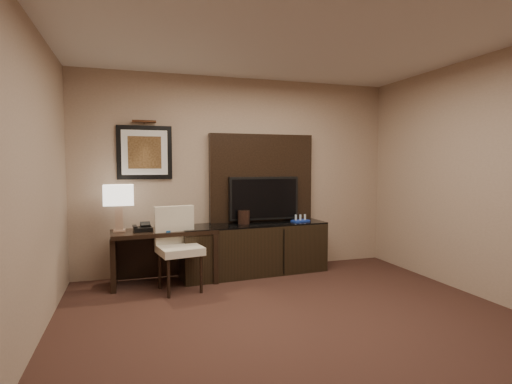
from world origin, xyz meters
name	(u,v)px	position (x,y,z in m)	size (l,w,h in m)	color
floor	(318,343)	(0.00, 0.00, -0.01)	(4.50, 5.00, 0.01)	#341D17
ceiling	(322,13)	(0.00, 0.00, 2.70)	(4.50, 5.00, 0.01)	silver
wall_back	(240,175)	(0.00, 2.50, 1.35)	(4.50, 0.01, 2.70)	tan
wall_left	(7,187)	(-2.25, 0.00, 1.35)	(0.01, 5.00, 2.70)	tan
desk	(165,257)	(-1.09, 2.10, 0.34)	(1.27, 0.54, 0.68)	black
credenza	(254,248)	(0.11, 2.20, 0.34)	(2.00, 0.56, 0.69)	black
tv_wall_panel	(262,180)	(0.30, 2.44, 1.27)	(1.50, 0.12, 1.30)	black
tv	(264,198)	(0.30, 2.34, 1.02)	(1.00, 0.08, 0.60)	black
artwork	(145,153)	(-1.30, 2.48, 1.65)	(0.70, 0.04, 0.70)	black
picture_light	(144,121)	(-1.30, 2.44, 2.05)	(0.04, 0.04, 0.30)	#412415
desk_chair	(180,249)	(-0.95, 1.73, 0.50)	(0.48, 0.55, 1.00)	beige
table_lamp	(119,207)	(-1.63, 2.16, 0.97)	(0.36, 0.21, 0.59)	tan
desk_phone	(143,227)	(-1.35, 2.07, 0.73)	(0.22, 0.20, 0.11)	black
blue_folder	(170,229)	(-1.03, 2.07, 0.69)	(0.24, 0.31, 0.02)	#175296
book	(170,220)	(-1.02, 2.08, 0.80)	(0.18, 0.02, 0.24)	tan
ice_bucket	(244,217)	(-0.03, 2.22, 0.78)	(0.16, 0.16, 0.18)	black
minibar_tray	(300,218)	(0.80, 2.19, 0.73)	(0.24, 0.14, 0.09)	#1C3AB7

